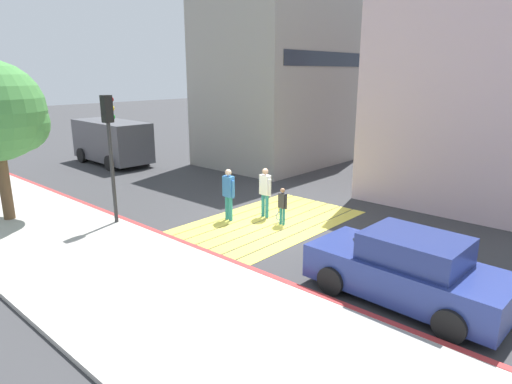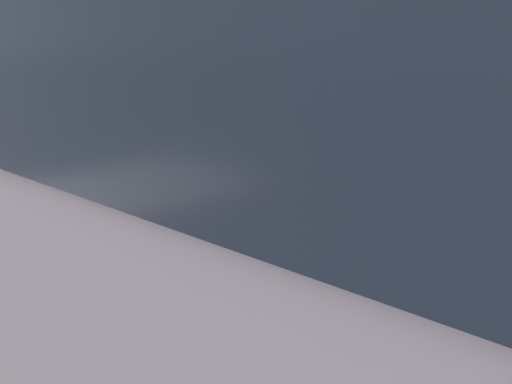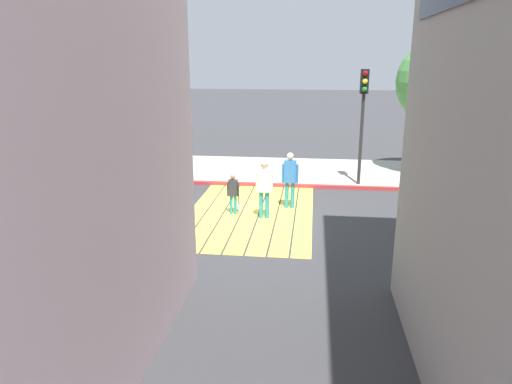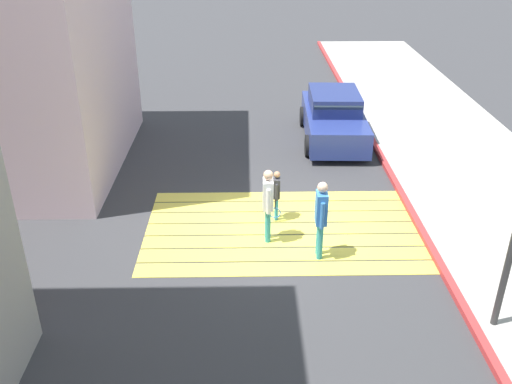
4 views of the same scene
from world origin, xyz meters
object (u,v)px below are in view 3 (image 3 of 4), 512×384
object	(u,v)px
pedestrian_adult_trailing	(264,185)
car_parked_near_curb	(100,171)
pedestrian_adult_lead	(290,176)
pedestrian_child_with_racket	(233,192)
street_tree	(437,84)
traffic_light_corner	(363,104)

from	to	relation	value
pedestrian_adult_trailing	car_parked_near_curb	bearing A→B (deg)	-110.92
pedestrian_adult_lead	pedestrian_child_with_racket	size ratio (longest dim) A/B	1.41
car_parked_near_curb	pedestrian_adult_lead	distance (m)	6.98
pedestrian_adult_trailing	street_tree	bearing A→B (deg)	135.13
traffic_light_corner	pedestrian_adult_trailing	distance (m)	5.39
car_parked_near_curb	pedestrian_adult_lead	size ratio (longest dim) A/B	2.43
pedestrian_adult_lead	pedestrian_child_with_racket	bearing A→B (deg)	-63.02
street_tree	pedestrian_adult_trailing	xyz separation A→B (m)	(6.09, -6.06, -2.61)
street_tree	pedestrian_adult_lead	bearing A→B (deg)	-47.01
car_parked_near_curb	traffic_light_corner	xyz separation A→B (m)	(-1.58, 9.25, 2.30)
street_tree	pedestrian_adult_trailing	distance (m)	8.98
street_tree	pedestrian_adult_trailing	size ratio (longest dim) A/B	3.04
pedestrian_child_with_racket	pedestrian_adult_lead	bearing A→B (deg)	116.98
car_parked_near_curb	street_tree	bearing A→B (deg)	106.98
car_parked_near_curb	street_tree	world-z (taller)	street_tree
traffic_light_corner	pedestrian_adult_lead	bearing A→B (deg)	-40.10
car_parked_near_curb	pedestrian_child_with_racket	xyz separation A→B (m)	(2.11, 5.20, -0.02)
car_parked_near_curb	traffic_light_corner	bearing A→B (deg)	99.68
traffic_light_corner	pedestrian_adult_trailing	size ratio (longest dim) A/B	2.43
pedestrian_adult_lead	pedestrian_child_with_racket	world-z (taller)	pedestrian_adult_lead
car_parked_near_curb	street_tree	distance (m)	13.10
car_parked_near_curb	pedestrian_adult_trailing	bearing A→B (deg)	69.08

